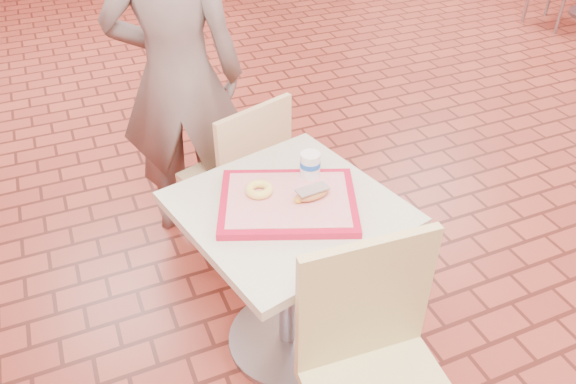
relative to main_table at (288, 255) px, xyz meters
name	(u,v)px	position (x,y,z in m)	size (l,w,h in m)	color
wainscot_band	(454,96)	(1.44, 0.88, -0.02)	(8.00, 10.00, 1.00)	#5D1112
main_table	(288,255)	(0.00, 0.00, 0.00)	(0.73, 0.73, 0.77)	beige
chair_main_front	(377,369)	(0.04, -0.60, 0.02)	(0.48, 0.48, 0.97)	#CDBB7B
chair_main_back	(242,173)	(0.03, 0.63, -0.02)	(0.52, 0.52, 0.88)	#E5C289
customer	(178,78)	(-0.15, 0.98, 0.35)	(0.63, 0.42, 1.74)	#6B5853
serving_tray	(288,202)	(0.00, 0.00, 0.26)	(0.49, 0.38, 0.03)	#B50D2C
ring_donut	(259,189)	(-0.08, 0.07, 0.30)	(0.10, 0.10, 0.03)	#F6D459
long_john_donut	(312,194)	(0.08, -0.03, 0.30)	(0.14, 0.08, 0.04)	#B26A34
paper_cup	(310,164)	(0.13, 0.10, 0.33)	(0.08, 0.08, 0.10)	white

